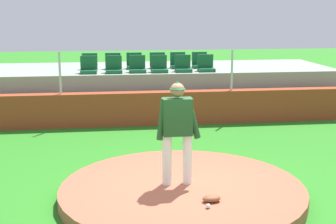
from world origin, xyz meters
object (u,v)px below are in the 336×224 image
pitcher (177,125)px  stadium_chair_8 (134,64)px  stadium_chair_0 (89,68)px  stadium_chair_11 (200,63)px  stadium_chair_7 (113,64)px  stadium_chair_3 (159,67)px  stadium_chair_4 (183,66)px  stadium_chair_1 (114,68)px  stadium_chair_9 (158,63)px  stadium_chair_2 (137,67)px  fielding_glove (212,198)px  stadium_chair_5 (206,66)px  stadium_chair_6 (90,64)px  stadium_chair_10 (178,63)px  baseball (208,206)px

pitcher → stadium_chair_8: (-0.29, 7.27, 0.24)m
stadium_chair_0 → stadium_chair_11: 3.62m
stadium_chair_0 → stadium_chair_7: same height
stadium_chair_8 → stadium_chair_3: bearing=126.2°
stadium_chair_4 → stadium_chair_8: bearing=-33.2°
stadium_chair_1 → stadium_chair_7: size_ratio=1.00×
stadium_chair_9 → stadium_chair_7: bearing=0.1°
stadium_chair_2 → stadium_chair_7: same height
pitcher → stadium_chair_8: pitcher is taller
fielding_glove → stadium_chair_5: (1.41, 7.23, 1.24)m
stadium_chair_6 → stadium_chair_2: bearing=149.3°
stadium_chair_0 → stadium_chair_1: bearing=178.4°
stadium_chair_1 → stadium_chair_7: same height
stadium_chair_11 → stadium_chair_6: bearing=-0.0°
stadium_chair_0 → stadium_chair_3: size_ratio=1.00×
stadium_chair_1 → stadium_chair_3: (1.35, -0.00, 0.00)m
stadium_chair_5 → stadium_chair_10: bearing=-51.3°
baseball → stadium_chair_5: bearing=78.5°
stadium_chair_2 → stadium_chair_8: size_ratio=1.00×
stadium_chair_2 → baseball: bearing=94.3°
fielding_glove → stadium_chair_0: (-2.11, 7.22, 1.24)m
baseball → stadium_chair_8: 8.50m
stadium_chair_3 → stadium_chair_6: bearing=-23.4°
stadium_chair_2 → stadium_chair_5: same height
stadium_chair_0 → stadium_chair_5: same height
stadium_chair_1 → stadium_chair_10: bearing=-156.0°
fielding_glove → stadium_chair_6: stadium_chair_6 is taller
stadium_chair_4 → stadium_chair_9: (-0.67, 0.89, 0.00)m
baseball → stadium_chair_9: bearing=89.1°
fielding_glove → stadium_chair_6: bearing=97.8°
stadium_chair_9 → pitcher: bearing=86.4°
stadium_chair_9 → stadium_chair_1: bearing=32.7°
baseball → stadium_chair_11: (1.50, 8.35, 1.26)m
stadium_chair_2 → stadium_chair_0: bearing=1.1°
stadium_chair_6 → stadium_chair_1: bearing=129.1°
baseball → stadium_chair_9: stadium_chair_9 is taller
pitcher → stadium_chair_2: (-0.25, 6.38, 0.24)m
stadium_chair_4 → stadium_chair_11: size_ratio=1.00×
stadium_chair_9 → stadium_chair_11: size_ratio=1.00×
stadium_chair_4 → stadium_chair_8: 1.69m
stadium_chair_2 → stadium_chair_1: bearing=3.9°
stadium_chair_4 → stadium_chair_8: size_ratio=1.00×
stadium_chair_0 → stadium_chair_10: same height
stadium_chair_2 → stadium_chair_9: size_ratio=1.00×
stadium_chair_8 → stadium_chair_9: size_ratio=1.00×
stadium_chair_1 → stadium_chair_11: 2.91m
baseball → stadium_chair_9: size_ratio=0.15×
pitcher → stadium_chair_11: pitcher is taller
stadium_chair_3 → stadium_chair_11: size_ratio=1.00×
stadium_chair_1 → stadium_chair_11: same height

